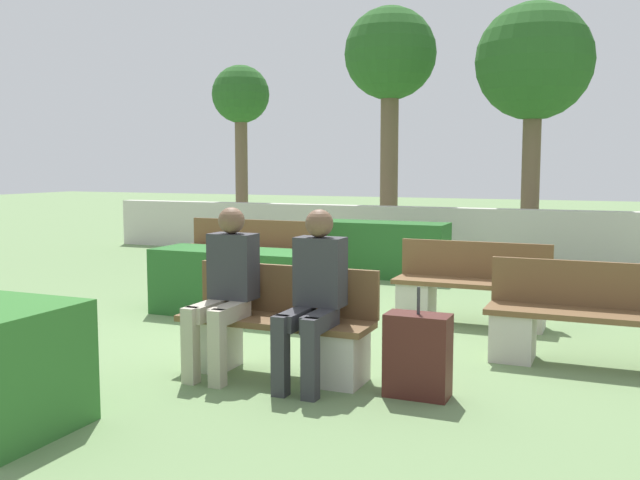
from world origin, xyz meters
TOP-DOWN VIEW (x-y plane):
  - ground_plane at (0.00, 0.00)m, footprint 60.00×60.00m
  - perimeter_wall at (0.00, 6.12)m, footprint 13.49×0.30m
  - bench_front at (0.59, -1.40)m, footprint 1.61×0.48m
  - bench_left_side at (3.02, -0.15)m, footprint 1.89×0.48m
  - bench_right_side at (1.69, 1.07)m, footprint 1.64×0.48m
  - bench_back at (-2.00, 2.91)m, footprint 2.17×0.49m
  - person_seated_man at (0.99, -1.53)m, footprint 0.38×0.64m
  - person_seated_woman at (0.21, -1.54)m, footprint 0.38×0.64m
  - hedge_block_near_left at (-0.20, 3.82)m, footprint 1.99×0.68m
  - hedge_block_near_right at (-0.81, 0.50)m, footprint 2.00×0.70m
  - suitcase at (1.80, -1.50)m, footprint 0.47×0.25m
  - tree_leftmost at (-4.45, 7.09)m, footprint 1.23×1.23m
  - tree_center_left at (-1.25, 7.49)m, footprint 1.85×1.85m
  - tree_center_right at (1.55, 7.40)m, footprint 2.15×2.15m

SIDE VIEW (x-z plane):
  - ground_plane at x=0.00m, z-range 0.00..0.00m
  - suitcase at x=1.80m, z-range -0.10..0.72m
  - bench_front at x=0.59m, z-range -0.11..0.76m
  - bench_right_side at x=1.69m, z-range -0.11..0.76m
  - bench_left_side at x=3.02m, z-range -0.10..0.77m
  - bench_back at x=-2.00m, z-range -0.08..0.79m
  - hedge_block_near_right at x=-0.81m, z-range 0.00..0.75m
  - hedge_block_near_left at x=-0.20m, z-range 0.00..0.84m
  - perimeter_wall at x=0.00m, z-range 0.00..0.94m
  - person_seated_woman at x=0.21m, z-range 0.08..1.43m
  - person_seated_man at x=0.99m, z-range 0.08..1.44m
  - tree_leftmost at x=-4.45m, z-range 1.12..4.94m
  - tree_center_right at x=1.55m, z-range 1.19..5.88m
  - tree_center_left at x=-1.25m, z-range 1.35..6.21m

